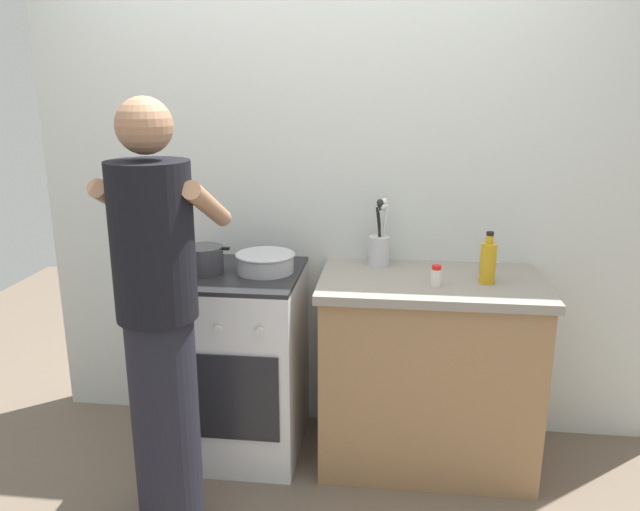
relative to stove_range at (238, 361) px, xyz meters
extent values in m
plane|color=#6B5B4C|center=(0.35, -0.15, -0.45)|extent=(6.00, 6.00, 0.00)
cube|color=silver|center=(0.55, 0.35, 0.80)|extent=(3.20, 0.10, 2.50)
cube|color=#99724C|center=(0.90, 0.00, -0.02)|extent=(0.96, 0.56, 0.86)
cube|color=gray|center=(0.90, 0.00, 0.43)|extent=(1.00, 0.60, 0.04)
cube|color=silver|center=(0.00, 0.00, -0.01)|extent=(0.60, 0.60, 0.88)
cube|color=#232326|center=(0.00, 0.00, 0.44)|extent=(0.60, 0.60, 0.02)
cube|color=black|center=(0.00, -0.30, -0.03)|extent=(0.51, 0.01, 0.40)
cylinder|color=silver|center=(-0.18, -0.31, 0.29)|extent=(0.04, 0.01, 0.04)
cylinder|color=silver|center=(0.00, -0.31, 0.29)|extent=(0.04, 0.01, 0.04)
cylinder|color=silver|center=(0.18, -0.31, 0.29)|extent=(0.04, 0.01, 0.04)
cylinder|color=#38383D|center=(-0.14, -0.03, 0.51)|extent=(0.19, 0.19, 0.12)
cube|color=black|center=(-0.25, -0.03, 0.57)|extent=(0.04, 0.02, 0.01)
cube|color=black|center=(-0.03, -0.03, 0.57)|extent=(0.04, 0.02, 0.01)
cylinder|color=#B7B7BC|center=(0.14, 0.02, 0.49)|extent=(0.26, 0.26, 0.09)
torus|color=#B7B7BC|center=(0.14, 0.02, 0.53)|extent=(0.28, 0.28, 0.01)
cylinder|color=silver|center=(0.66, 0.20, 0.52)|extent=(0.10, 0.10, 0.14)
cylinder|color=#B7BABF|center=(0.67, 0.19, 0.60)|extent=(0.04, 0.06, 0.25)
sphere|color=#B7BABF|center=(0.67, 0.19, 0.73)|extent=(0.03, 0.03, 0.03)
cylinder|color=black|center=(0.66, 0.19, 0.60)|extent=(0.04, 0.02, 0.27)
sphere|color=black|center=(0.66, 0.19, 0.75)|extent=(0.03, 0.03, 0.03)
cylinder|color=white|center=(0.68, 0.21, 0.61)|extent=(0.04, 0.05, 0.28)
sphere|color=white|center=(0.68, 0.21, 0.76)|extent=(0.03, 0.03, 0.03)
cylinder|color=black|center=(0.66, 0.20, 0.60)|extent=(0.02, 0.04, 0.28)
sphere|color=black|center=(0.66, 0.20, 0.75)|extent=(0.03, 0.03, 0.03)
cylinder|color=silver|center=(0.91, -0.09, 0.49)|extent=(0.04, 0.04, 0.07)
cylinder|color=red|center=(0.91, -0.09, 0.53)|extent=(0.04, 0.04, 0.02)
cylinder|color=gold|center=(1.13, -0.03, 0.54)|extent=(0.07, 0.07, 0.18)
cylinder|color=gold|center=(1.13, -0.03, 0.64)|extent=(0.03, 0.03, 0.04)
cylinder|color=black|center=(1.13, -0.03, 0.67)|extent=(0.03, 0.03, 0.02)
cylinder|color=black|center=(-0.14, -0.59, 0.00)|extent=(0.26, 0.26, 0.90)
cylinder|color=black|center=(-0.14, -0.59, 0.74)|extent=(0.30, 0.30, 0.58)
sphere|color=#A07254|center=(-0.14, -0.59, 1.15)|extent=(0.20, 0.20, 0.20)
cylinder|color=#A07254|center=(-0.31, -0.45, 0.85)|extent=(0.07, 0.41, 0.24)
cylinder|color=#A07254|center=(0.03, -0.45, 0.85)|extent=(0.07, 0.41, 0.24)
camera|label=1|loc=(0.71, -2.67, 1.28)|focal=34.81mm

